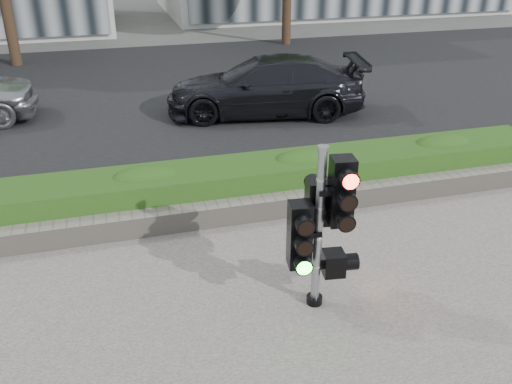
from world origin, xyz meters
TOP-DOWN VIEW (x-y plane):
  - ground at (0.00, 0.00)m, footprint 120.00×120.00m
  - road at (0.00, 10.00)m, footprint 60.00×13.00m
  - curb at (0.00, 3.15)m, footprint 60.00×0.25m
  - stone_wall at (0.00, 1.90)m, footprint 12.00×0.32m
  - hedge at (0.00, 2.55)m, footprint 12.00×1.00m
  - traffic_signal at (0.59, -0.40)m, footprint 0.75×0.58m
  - car_dark at (2.14, 7.10)m, footprint 5.15×2.87m

SIDE VIEW (x-z plane):
  - ground at x=0.00m, z-range 0.00..0.00m
  - road at x=0.00m, z-range 0.00..0.02m
  - curb at x=0.00m, z-range 0.00..0.12m
  - stone_wall at x=0.00m, z-range 0.03..0.37m
  - hedge at x=0.00m, z-range 0.03..0.71m
  - car_dark at x=2.14m, z-range 0.02..1.43m
  - traffic_signal at x=0.59m, z-range 0.14..2.25m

